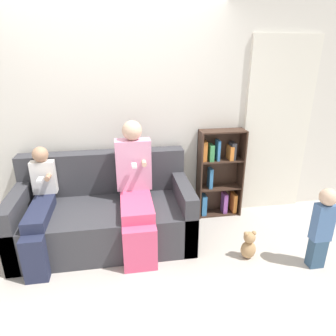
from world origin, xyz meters
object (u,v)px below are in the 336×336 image
object	(u,v)px
toddler_standing	(322,225)
bookshelf	(219,174)
child_seated	(40,209)
teddy_bear	(249,245)
couch	(105,214)
adult_seated	(135,187)

from	to	relation	value
toddler_standing	bookshelf	distance (m)	1.34
child_seated	toddler_standing	xyz separation A→B (m)	(2.66, -0.63, -0.08)
child_seated	teddy_bear	bearing A→B (deg)	-11.06
bookshelf	child_seated	bearing A→B (deg)	-164.82
couch	toddler_standing	world-z (taller)	couch
adult_seated	couch	bearing A→B (deg)	161.66
couch	adult_seated	size ratio (longest dim) A/B	1.41
child_seated	toddler_standing	distance (m)	2.74
teddy_bear	child_seated	bearing A→B (deg)	168.94
bookshelf	toddler_standing	bearing A→B (deg)	-61.66
adult_seated	teddy_bear	world-z (taller)	adult_seated
adult_seated	child_seated	distance (m)	0.97
teddy_bear	bookshelf	bearing A→B (deg)	91.74
child_seated	toddler_standing	size ratio (longest dim) A/B	1.28
couch	teddy_bear	xyz separation A→B (m)	(1.44, -0.59, -0.17)
adult_seated	bookshelf	bearing A→B (deg)	24.05
toddler_standing	bookshelf	xyz separation A→B (m)	(-0.63, 1.18, 0.09)
adult_seated	toddler_standing	size ratio (longest dim) A/B	1.58
child_seated	couch	bearing A→B (deg)	16.58
couch	toddler_standing	size ratio (longest dim) A/B	2.22
couch	adult_seated	bearing A→B (deg)	-18.34
adult_seated	teddy_bear	bearing A→B (deg)	-23.30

